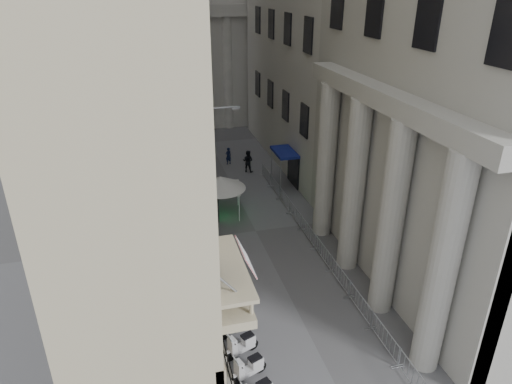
% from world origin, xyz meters
% --- Properties ---
extents(iron_fence, '(0.30, 28.00, 1.40)m').
position_xyz_m(iron_fence, '(-4.30, 18.00, 0.00)').
color(iron_fence, black).
rests_on(iron_fence, ground).
extents(blue_awning, '(1.60, 3.00, 3.00)m').
position_xyz_m(blue_awning, '(4.15, 26.00, 0.00)').
color(blue_awning, navy).
rests_on(blue_awning, ground).
extents(scooter_2, '(1.51, 1.01, 1.50)m').
position_xyz_m(scooter_2, '(-3.42, 7.12, 0.00)').
color(scooter_2, silver).
rests_on(scooter_2, ground).
extents(scooter_3, '(1.51, 1.01, 1.50)m').
position_xyz_m(scooter_3, '(-3.42, 8.49, 0.00)').
color(scooter_3, silver).
rests_on(scooter_3, ground).
extents(scooter_4, '(1.51, 1.01, 1.50)m').
position_xyz_m(scooter_4, '(-3.42, 9.87, 0.00)').
color(scooter_4, silver).
rests_on(scooter_4, ground).
extents(scooter_5, '(1.51, 1.01, 1.50)m').
position_xyz_m(scooter_5, '(-3.42, 11.24, 0.00)').
color(scooter_5, silver).
rests_on(scooter_5, ground).
extents(scooter_6, '(1.51, 1.01, 1.50)m').
position_xyz_m(scooter_6, '(-3.42, 12.61, 0.00)').
color(scooter_6, silver).
rests_on(scooter_6, ground).
extents(scooter_7, '(1.51, 1.01, 1.50)m').
position_xyz_m(scooter_7, '(-3.42, 13.99, 0.00)').
color(scooter_7, silver).
rests_on(scooter_7, ground).
extents(scooter_8, '(1.51, 1.01, 1.50)m').
position_xyz_m(scooter_8, '(-3.42, 15.36, 0.00)').
color(scooter_8, silver).
rests_on(scooter_8, ground).
extents(scooter_9, '(1.51, 1.01, 1.50)m').
position_xyz_m(scooter_9, '(-3.42, 16.74, 0.00)').
color(scooter_9, silver).
rests_on(scooter_9, ground).
extents(scooter_10, '(1.51, 1.01, 1.50)m').
position_xyz_m(scooter_10, '(-3.42, 18.11, 0.00)').
color(scooter_10, silver).
rests_on(scooter_10, ground).
extents(scooter_11, '(1.51, 1.01, 1.50)m').
position_xyz_m(scooter_11, '(-3.42, 19.48, 0.00)').
color(scooter_11, silver).
rests_on(scooter_11, ground).
extents(scooter_12, '(1.51, 1.01, 1.50)m').
position_xyz_m(scooter_12, '(-3.42, 20.86, 0.00)').
color(scooter_12, silver).
rests_on(scooter_12, ground).
extents(scooter_13, '(1.51, 1.01, 1.50)m').
position_xyz_m(scooter_13, '(-3.42, 22.23, 0.00)').
color(scooter_13, silver).
rests_on(scooter_13, ground).
extents(scooter_14, '(1.51, 1.01, 1.50)m').
position_xyz_m(scooter_14, '(-3.42, 23.61, 0.00)').
color(scooter_14, silver).
rests_on(scooter_14, ground).
extents(scooter_15, '(1.51, 1.01, 1.50)m').
position_xyz_m(scooter_15, '(-3.42, 24.98, 0.00)').
color(scooter_15, silver).
rests_on(scooter_15, ground).
extents(barrier_1, '(0.60, 2.40, 1.10)m').
position_xyz_m(barrier_1, '(3.03, 7.32, 0.00)').
color(barrier_1, '#A1A3A8').
rests_on(barrier_1, ground).
extents(barrier_2, '(0.60, 2.40, 1.10)m').
position_xyz_m(barrier_2, '(3.03, 9.82, 0.00)').
color(barrier_2, '#A1A3A8').
rests_on(barrier_2, ground).
extents(barrier_3, '(0.60, 2.40, 1.10)m').
position_xyz_m(barrier_3, '(3.03, 12.32, 0.00)').
color(barrier_3, '#A1A3A8').
rests_on(barrier_3, ground).
extents(barrier_4, '(0.60, 2.40, 1.10)m').
position_xyz_m(barrier_4, '(3.03, 14.82, 0.00)').
color(barrier_4, '#A1A3A8').
rests_on(barrier_4, ground).
extents(barrier_5, '(0.60, 2.40, 1.10)m').
position_xyz_m(barrier_5, '(3.03, 17.32, 0.00)').
color(barrier_5, '#A1A3A8').
rests_on(barrier_5, ground).
extents(barrier_6, '(0.60, 2.40, 1.10)m').
position_xyz_m(barrier_6, '(3.03, 19.82, 0.00)').
color(barrier_6, '#A1A3A8').
rests_on(barrier_6, ground).
extents(barrier_7, '(0.60, 2.40, 1.10)m').
position_xyz_m(barrier_7, '(3.03, 22.32, 0.00)').
color(barrier_7, '#A1A3A8').
rests_on(barrier_7, ground).
extents(barrier_8, '(0.60, 2.40, 1.10)m').
position_xyz_m(barrier_8, '(3.03, 24.82, 0.00)').
color(barrier_8, '#A1A3A8').
rests_on(barrier_8, ground).
extents(barrier_9, '(0.60, 2.40, 1.10)m').
position_xyz_m(barrier_9, '(3.03, 27.32, 0.00)').
color(barrier_9, '#A1A3A8').
rests_on(barrier_9, ground).
extents(security_tent, '(3.59, 3.59, 2.92)m').
position_xyz_m(security_tent, '(-1.97, 22.57, 2.44)').
color(security_tent, silver).
rests_on(security_tent, ground).
extents(street_lamp, '(2.73, 0.32, 8.37)m').
position_xyz_m(street_lamp, '(-3.02, 20.32, 5.00)').
color(street_lamp, gray).
rests_on(street_lamp, ground).
extents(info_kiosk, '(0.66, 0.99, 2.02)m').
position_xyz_m(info_kiosk, '(-2.49, 21.39, 1.02)').
color(info_kiosk, black).
rests_on(info_kiosk, ground).
extents(pedestrian_a, '(0.67, 0.56, 1.58)m').
position_xyz_m(pedestrian_a, '(0.67, 31.83, 0.79)').
color(pedestrian_a, black).
rests_on(pedestrian_a, ground).
extents(pedestrian_b, '(1.21, 1.14, 1.97)m').
position_xyz_m(pedestrian_b, '(1.97, 29.62, 0.98)').
color(pedestrian_b, black).
rests_on(pedestrian_b, ground).
extents(pedestrian_c, '(1.15, 1.03, 1.97)m').
position_xyz_m(pedestrian_c, '(-1.54, 31.55, 0.99)').
color(pedestrian_c, black).
rests_on(pedestrian_c, ground).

